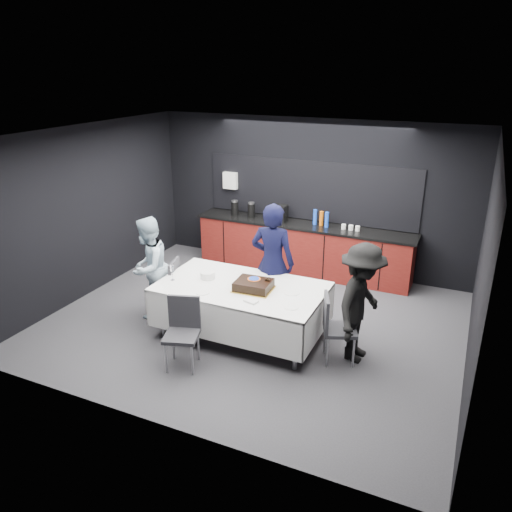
{
  "coord_description": "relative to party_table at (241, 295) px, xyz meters",
  "views": [
    {
      "loc": [
        2.81,
        -6.09,
        3.68
      ],
      "look_at": [
        0.0,
        0.1,
        1.05
      ],
      "focal_mm": 35.0,
      "sensor_mm": 36.0,
      "label": 1
    }
  ],
  "objects": [
    {
      "name": "person_right",
      "position": [
        1.66,
        0.1,
        0.16
      ],
      "size": [
        0.73,
        1.11,
        1.61
      ],
      "primitive_type": "imported",
      "rotation": [
        0.0,
        0.0,
        1.44
      ],
      "color": "black",
      "rests_on": "ground"
    },
    {
      "name": "champagne_flute",
      "position": [
        -0.98,
        -0.23,
        0.3
      ],
      "size": [
        0.06,
        0.06,
        0.22
      ],
      "color": "white",
      "rests_on": "party_table"
    },
    {
      "name": "kitchenette",
      "position": [
        -0.02,
        2.62,
        -0.1
      ],
      "size": [
        4.1,
        0.64,
        2.05
      ],
      "color": "#57110D",
      "rests_on": "ground"
    },
    {
      "name": "person_center",
      "position": [
        0.19,
        0.67,
        0.27
      ],
      "size": [
        0.7,
        0.48,
        1.82
      ],
      "primitive_type": "imported",
      "rotation": [
        0.0,
        0.0,
        3.22
      ],
      "color": "black",
      "rests_on": "ground"
    },
    {
      "name": "chair_left",
      "position": [
        -1.28,
        0.07,
        -0.11
      ],
      "size": [
        0.51,
        0.51,
        0.92
      ],
      "color": "#2C2C31",
      "rests_on": "ground"
    },
    {
      "name": "loose_plate_right_b",
      "position": [
        0.87,
        -0.32,
        0.14
      ],
      "size": [
        0.19,
        0.19,
        0.01
      ],
      "primitive_type": "cylinder",
      "color": "white",
      "rests_on": "party_table"
    },
    {
      "name": "loose_plate_near",
      "position": [
        -0.38,
        -0.41,
        0.14
      ],
      "size": [
        0.19,
        0.19,
        0.01
      ],
      "primitive_type": "cylinder",
      "color": "white",
      "rests_on": "party_table"
    },
    {
      "name": "room_shell",
      "position": [
        0.0,
        0.4,
        1.22
      ],
      "size": [
        6.04,
        5.04,
        2.82
      ],
      "color": "white",
      "rests_on": "ground"
    },
    {
      "name": "plate_stack",
      "position": [
        -0.55,
        0.04,
        0.19
      ],
      "size": [
        0.21,
        0.21,
        0.1
      ],
      "primitive_type": "cylinder",
      "color": "white",
      "rests_on": "party_table"
    },
    {
      "name": "ground",
      "position": [
        0.0,
        0.4,
        -0.64
      ],
      "size": [
        6.0,
        6.0,
        0.0
      ],
      "primitive_type": "plane",
      "color": "#3D3D41",
      "rests_on": "ground"
    },
    {
      "name": "loose_plate_right_a",
      "position": [
        0.72,
        0.07,
        0.14
      ],
      "size": [
        0.22,
        0.22,
        0.01
      ],
      "primitive_type": "cylinder",
      "color": "white",
      "rests_on": "party_table"
    },
    {
      "name": "chair_right",
      "position": [
        1.38,
        -0.09,
        -0.11
      ],
      "size": [
        0.54,
        0.54,
        0.92
      ],
      "color": "#2C2C31",
      "rests_on": "ground"
    },
    {
      "name": "fork_pile",
      "position": [
        0.34,
        -0.41,
        0.15
      ],
      "size": [
        0.2,
        0.14,
        0.03
      ],
      "primitive_type": "cube",
      "rotation": [
        0.0,
        0.0,
        -0.21
      ],
      "color": "white",
      "rests_on": "party_table"
    },
    {
      "name": "cake_assembly",
      "position": [
        0.21,
        -0.04,
        0.2
      ],
      "size": [
        0.55,
        0.46,
        0.17
      ],
      "color": "gold",
      "rests_on": "party_table"
    },
    {
      "name": "party_table",
      "position": [
        0.0,
        0.0,
        0.0
      ],
      "size": [
        2.32,
        1.32,
        0.78
      ],
      "color": "#99999E",
      "rests_on": "ground"
    },
    {
      "name": "person_left",
      "position": [
        -1.57,
        0.01,
        0.14
      ],
      "size": [
        0.69,
        0.83,
        1.57
      ],
      "primitive_type": "imported",
      "rotation": [
        0.0,
        0.0,
        -1.44
      ],
      "color": "#ADC8D9",
      "rests_on": "ground"
    },
    {
      "name": "loose_plate_far",
      "position": [
        0.1,
        0.46,
        0.14
      ],
      "size": [
        0.19,
        0.19,
        0.01
      ],
      "primitive_type": "cylinder",
      "color": "white",
      "rests_on": "party_table"
    },
    {
      "name": "chair_near",
      "position": [
        -0.36,
        -0.97,
        -0.11
      ],
      "size": [
        0.53,
        0.53,
        0.92
      ],
      "color": "#2C2C31",
      "rests_on": "ground"
    }
  ]
}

